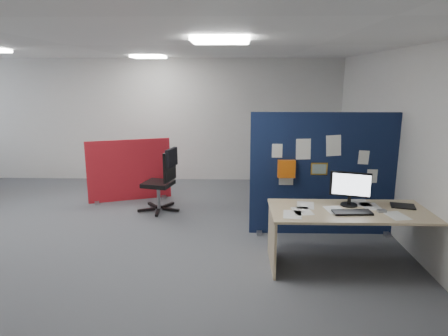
{
  "coord_description": "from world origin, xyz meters",
  "views": [
    {
      "loc": [
        2.15,
        -5.36,
        2.3
      ],
      "look_at": [
        2.0,
        0.31,
        1.0
      ],
      "focal_mm": 32.0,
      "sensor_mm": 36.0,
      "label": 1
    }
  ],
  "objects_px": {
    "navy_divider": "(324,175)",
    "main_desk": "(350,221)",
    "office_chair": "(164,177)",
    "monitor_main": "(350,187)",
    "red_divider": "(129,171)"
  },
  "relations": [
    {
      "from": "navy_divider",
      "to": "main_desk",
      "type": "bearing_deg",
      "value": -83.6
    },
    {
      "from": "main_desk",
      "to": "office_chair",
      "type": "bearing_deg",
      "value": 143.53
    },
    {
      "from": "monitor_main",
      "to": "red_divider",
      "type": "xyz_separation_m",
      "value": [
        -3.42,
        2.48,
        -0.4
      ]
    },
    {
      "from": "monitor_main",
      "to": "main_desk",
      "type": "bearing_deg",
      "value": -75.1
    },
    {
      "from": "navy_divider",
      "to": "office_chair",
      "type": "relative_size",
      "value": 2.0
    },
    {
      "from": "main_desk",
      "to": "navy_divider",
      "type": "bearing_deg",
      "value": 96.4
    },
    {
      "from": "red_divider",
      "to": "office_chair",
      "type": "distance_m",
      "value": 1.01
    },
    {
      "from": "main_desk",
      "to": "office_chair",
      "type": "xyz_separation_m",
      "value": [
        -2.64,
        1.95,
        0.06
      ]
    },
    {
      "from": "red_divider",
      "to": "office_chair",
      "type": "xyz_separation_m",
      "value": [
        0.77,
        -0.66,
        0.06
      ]
    },
    {
      "from": "office_chair",
      "to": "monitor_main",
      "type": "bearing_deg",
      "value": -20.41
    },
    {
      "from": "navy_divider",
      "to": "monitor_main",
      "type": "height_order",
      "value": "navy_divider"
    },
    {
      "from": "office_chair",
      "to": "red_divider",
      "type": "bearing_deg",
      "value": 153.84
    },
    {
      "from": "navy_divider",
      "to": "red_divider",
      "type": "height_order",
      "value": "navy_divider"
    },
    {
      "from": "monitor_main",
      "to": "office_chair",
      "type": "xyz_separation_m",
      "value": [
        -2.64,
        1.83,
        -0.34
      ]
    },
    {
      "from": "monitor_main",
      "to": "office_chair",
      "type": "height_order",
      "value": "monitor_main"
    }
  ]
}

